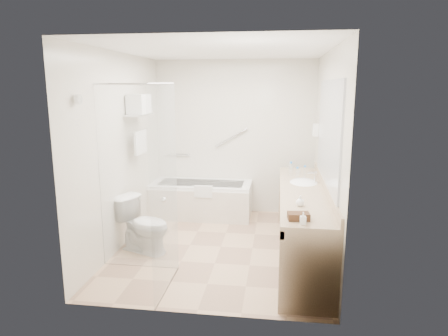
# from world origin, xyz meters

# --- Properties ---
(floor) EXTENTS (3.20, 3.20, 0.00)m
(floor) POSITION_xyz_m (0.00, 0.00, 0.00)
(floor) COLOR tan
(floor) RESTS_ON ground
(ceiling) EXTENTS (2.60, 3.20, 0.10)m
(ceiling) POSITION_xyz_m (0.00, 0.00, 2.50)
(ceiling) COLOR white
(ceiling) RESTS_ON wall_back
(wall_back) EXTENTS (2.60, 0.10, 2.50)m
(wall_back) POSITION_xyz_m (0.00, 1.60, 1.25)
(wall_back) COLOR beige
(wall_back) RESTS_ON ground
(wall_front) EXTENTS (2.60, 0.10, 2.50)m
(wall_front) POSITION_xyz_m (0.00, -1.60, 1.25)
(wall_front) COLOR beige
(wall_front) RESTS_ON ground
(wall_left) EXTENTS (0.10, 3.20, 2.50)m
(wall_left) POSITION_xyz_m (-1.30, 0.00, 1.25)
(wall_left) COLOR beige
(wall_left) RESTS_ON ground
(wall_right) EXTENTS (0.10, 3.20, 2.50)m
(wall_right) POSITION_xyz_m (1.30, 0.00, 1.25)
(wall_right) COLOR beige
(wall_right) RESTS_ON ground
(bathtub) EXTENTS (1.60, 0.73, 0.59)m
(bathtub) POSITION_xyz_m (-0.50, 1.24, 0.28)
(bathtub) COLOR white
(bathtub) RESTS_ON floor
(grab_bar_short) EXTENTS (0.40, 0.03, 0.03)m
(grab_bar_short) POSITION_xyz_m (-0.95, 1.56, 0.95)
(grab_bar_short) COLOR silver
(grab_bar_short) RESTS_ON wall_back
(grab_bar_long) EXTENTS (0.53, 0.03, 0.33)m
(grab_bar_long) POSITION_xyz_m (-0.05, 1.56, 1.25)
(grab_bar_long) COLOR silver
(grab_bar_long) RESTS_ON wall_back
(shower_enclosure) EXTENTS (0.96, 0.91, 2.11)m
(shower_enclosure) POSITION_xyz_m (-0.63, -0.93, 1.07)
(shower_enclosure) COLOR silver
(shower_enclosure) RESTS_ON floor
(towel_shelf) EXTENTS (0.24, 0.55, 0.81)m
(towel_shelf) POSITION_xyz_m (-1.17, 0.35, 1.75)
(towel_shelf) COLOR silver
(towel_shelf) RESTS_ON wall_left
(vanity_counter) EXTENTS (0.55, 2.70, 0.95)m
(vanity_counter) POSITION_xyz_m (1.02, -0.15, 0.64)
(vanity_counter) COLOR tan
(vanity_counter) RESTS_ON floor
(sink) EXTENTS (0.40, 0.52, 0.14)m
(sink) POSITION_xyz_m (1.05, 0.25, 0.82)
(sink) COLOR white
(sink) RESTS_ON vanity_counter
(faucet) EXTENTS (0.03, 0.03, 0.14)m
(faucet) POSITION_xyz_m (1.20, 0.25, 0.93)
(faucet) COLOR silver
(faucet) RESTS_ON vanity_counter
(mirror) EXTENTS (0.02, 2.00, 1.20)m
(mirror) POSITION_xyz_m (1.29, -0.15, 1.55)
(mirror) COLOR #AAAEB6
(mirror) RESTS_ON wall_right
(hairdryer_unit) EXTENTS (0.08, 0.10, 0.18)m
(hairdryer_unit) POSITION_xyz_m (1.25, 1.05, 1.45)
(hairdryer_unit) COLOR white
(hairdryer_unit) RESTS_ON wall_right
(toilet) EXTENTS (0.80, 0.63, 0.69)m
(toilet) POSITION_xyz_m (-0.95, -0.26, 0.35)
(toilet) COLOR white
(toilet) RESTS_ON floor
(amenity_basket) EXTENTS (0.21, 0.16, 0.07)m
(amenity_basket) POSITION_xyz_m (0.92, -1.27, 0.88)
(amenity_basket) COLOR #492E1A
(amenity_basket) RESTS_ON vanity_counter
(soap_bottle_a) EXTENTS (0.06, 0.12, 0.05)m
(soap_bottle_a) POSITION_xyz_m (0.95, -1.40, 0.88)
(soap_bottle_a) COLOR white
(soap_bottle_a) RESTS_ON vanity_counter
(soap_bottle_b) EXTENTS (0.12, 0.13, 0.09)m
(soap_bottle_b) POSITION_xyz_m (0.96, -0.83, 0.89)
(soap_bottle_b) COLOR white
(soap_bottle_b) RESTS_ON vanity_counter
(water_bottle_left) EXTENTS (0.06, 0.06, 0.20)m
(water_bottle_left) POSITION_xyz_m (0.90, 0.62, 0.94)
(water_bottle_left) COLOR silver
(water_bottle_left) RESTS_ON vanity_counter
(water_bottle_mid) EXTENTS (0.06, 0.06, 0.18)m
(water_bottle_mid) POSITION_xyz_m (0.98, 0.36, 0.93)
(water_bottle_mid) COLOR silver
(water_bottle_mid) RESTS_ON vanity_counter
(water_bottle_right) EXTENTS (0.05, 0.05, 0.17)m
(water_bottle_right) POSITION_xyz_m (1.08, 0.52, 0.93)
(water_bottle_right) COLOR silver
(water_bottle_right) RESTS_ON vanity_counter
(drinking_glass_near) EXTENTS (0.08, 0.08, 0.09)m
(drinking_glass_near) POSITION_xyz_m (1.02, 0.76, 0.90)
(drinking_glass_near) COLOR silver
(drinking_glass_near) RESTS_ON vanity_counter
(drinking_glass_far) EXTENTS (0.08, 0.08, 0.10)m
(drinking_glass_far) POSITION_xyz_m (0.91, 1.04, 0.90)
(drinking_glass_far) COLOR silver
(drinking_glass_far) RESTS_ON vanity_counter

